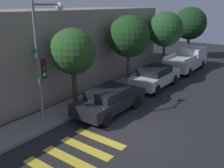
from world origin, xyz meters
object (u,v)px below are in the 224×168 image
(tree_behind_truck, at_px, (190,23))
(pickup_truck, at_px, (187,59))
(sedan_near_corner, at_px, (110,99))
(tree_far_end, at_px, (165,29))
(tree_midblock, at_px, (129,37))
(tree_near_corner, at_px, (73,52))
(traffic_light_pole, at_px, (44,53))
(sedan_middle, at_px, (155,76))

(tree_behind_truck, bearing_deg, pickup_truck, -160.48)
(pickup_truck, bearing_deg, sedan_near_corner, 180.00)
(sedan_near_corner, bearing_deg, tree_behind_truck, 6.13)
(tree_far_end, bearing_deg, tree_midblock, -180.00)
(tree_far_end, bearing_deg, tree_near_corner, -180.00)
(traffic_light_pole, height_order, tree_near_corner, traffic_light_pole)
(traffic_light_pole, bearing_deg, tree_behind_truck, 1.48)
(tree_behind_truck, bearing_deg, tree_far_end, 180.00)
(tree_far_end, height_order, tree_behind_truck, tree_behind_truck)
(traffic_light_pole, height_order, sedan_near_corner, traffic_light_pole)
(tree_behind_truck, bearing_deg, traffic_light_pole, -178.52)
(sedan_middle, relative_size, tree_near_corner, 1.01)
(traffic_light_pole, bearing_deg, sedan_near_corner, -22.54)
(sedan_near_corner, height_order, sedan_middle, sedan_middle)
(sedan_middle, bearing_deg, tree_near_corner, 164.04)
(pickup_truck, relative_size, tree_far_end, 1.07)
(tree_behind_truck, bearing_deg, tree_midblock, -180.00)
(traffic_light_pole, distance_m, sedan_middle, 9.00)
(traffic_light_pole, xyz_separation_m, tree_near_corner, (2.23, 0.50, -0.35))
(sedan_near_corner, relative_size, sedan_middle, 0.97)
(pickup_truck, height_order, tree_midblock, tree_midblock)
(tree_midblock, xyz_separation_m, tree_behind_truck, (11.93, 0.00, 0.16))
(sedan_near_corner, distance_m, sedan_middle, 5.38)
(traffic_light_pole, height_order, tree_far_end, traffic_light_pole)
(sedan_near_corner, xyz_separation_m, tree_midblock, (4.60, 1.78, 2.77))
(sedan_near_corner, distance_m, tree_far_end, 10.97)
(tree_near_corner, xyz_separation_m, tree_far_end, (11.29, 0.00, 0.28))
(traffic_light_pole, relative_size, tree_midblock, 1.17)
(tree_midblock, bearing_deg, traffic_light_pole, -176.23)
(sedan_near_corner, relative_size, pickup_truck, 0.82)
(pickup_truck, distance_m, tree_far_end, 3.33)
(sedan_middle, distance_m, tree_far_end, 6.04)
(sedan_near_corner, bearing_deg, traffic_light_pole, 157.46)
(sedan_middle, relative_size, tree_midblock, 0.92)
(sedan_near_corner, bearing_deg, sedan_middle, -0.00)
(sedan_middle, relative_size, tree_behind_truck, 0.85)
(traffic_light_pole, bearing_deg, tree_far_end, 2.14)
(tree_midblock, bearing_deg, tree_behind_truck, 0.00)
(tree_near_corner, bearing_deg, tree_behind_truck, 0.00)
(sedan_near_corner, height_order, tree_near_corner, tree_near_corner)
(sedan_middle, xyz_separation_m, tree_midblock, (-0.78, 1.78, 2.73))
(sedan_near_corner, relative_size, tree_near_corner, 0.98)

